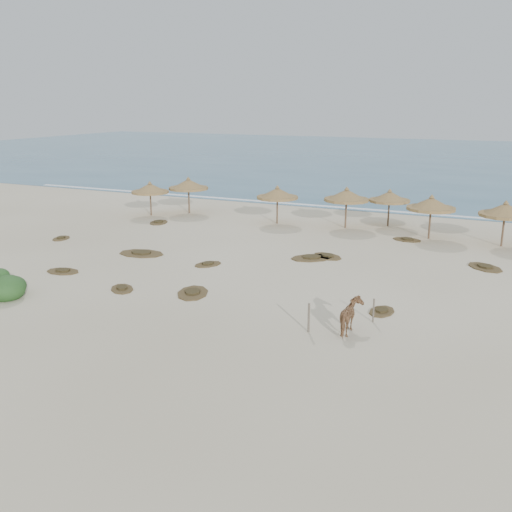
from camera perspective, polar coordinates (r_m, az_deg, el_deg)
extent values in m
plane|color=beige|center=(27.09, -5.17, -4.35)|extent=(160.00, 160.00, 0.00)
cube|color=#285A78|center=(98.39, 17.06, 9.30)|extent=(200.00, 100.00, 0.01)
cube|color=white|center=(50.61, 9.45, 4.73)|extent=(70.00, 0.60, 0.01)
cylinder|color=brown|center=(47.97, -6.73, 5.63)|extent=(0.13, 0.13, 2.27)
cylinder|color=olive|center=(47.83, -6.76, 6.75)|extent=(4.04, 4.04, 0.19)
cone|color=olive|center=(47.78, -6.78, 7.17)|extent=(3.91, 3.91, 0.81)
cone|color=olive|center=(47.71, -6.79, 7.75)|extent=(0.39, 0.39, 0.24)
cylinder|color=brown|center=(47.44, -10.49, 5.27)|extent=(0.12, 0.12, 2.10)
cylinder|color=olive|center=(47.30, -10.54, 6.31)|extent=(3.86, 3.86, 0.18)
cone|color=olive|center=(47.25, -10.56, 6.71)|extent=(3.73, 3.73, 0.75)
cone|color=olive|center=(47.19, -10.58, 7.25)|extent=(0.36, 0.36, 0.22)
cylinder|color=brown|center=(43.51, 2.13, 4.69)|extent=(0.13, 0.13, 2.20)
cylinder|color=olive|center=(43.35, 2.15, 5.88)|extent=(3.33, 3.33, 0.19)
cone|color=olive|center=(43.29, 2.15, 6.33)|extent=(3.22, 3.22, 0.79)
cone|color=olive|center=(43.22, 2.16, 6.95)|extent=(0.38, 0.38, 0.23)
cylinder|color=brown|center=(42.47, 8.98, 4.32)|extent=(0.13, 0.13, 2.29)
cylinder|color=olive|center=(42.31, 9.03, 5.58)|extent=(3.77, 3.77, 0.20)
cone|color=olive|center=(42.25, 9.05, 6.06)|extent=(3.64, 3.64, 0.82)
cone|color=olive|center=(42.17, 9.08, 6.72)|extent=(0.39, 0.39, 0.24)
cylinder|color=brown|center=(43.70, 13.12, 4.29)|extent=(0.12, 0.12, 2.10)
cylinder|color=olive|center=(43.54, 13.19, 5.42)|extent=(3.98, 3.98, 0.18)
cone|color=olive|center=(43.49, 13.21, 5.84)|extent=(3.84, 3.84, 0.75)
cone|color=olive|center=(43.42, 13.25, 6.43)|extent=(0.36, 0.36, 0.22)
cylinder|color=brown|center=(40.32, 16.99, 3.25)|extent=(0.13, 0.13, 2.27)
cylinder|color=olive|center=(40.14, 17.09, 4.56)|extent=(3.51, 3.51, 0.19)
cone|color=olive|center=(40.08, 17.13, 5.06)|extent=(3.39, 3.39, 0.81)
cone|color=olive|center=(40.00, 17.18, 5.75)|extent=(0.39, 0.39, 0.24)
cylinder|color=brown|center=(39.82, 23.48, 2.48)|extent=(0.13, 0.13, 2.25)
cylinder|color=olive|center=(39.64, 23.62, 3.79)|extent=(3.95, 3.95, 0.19)
cone|color=olive|center=(39.58, 23.67, 4.29)|extent=(3.82, 3.82, 0.80)
cone|color=olive|center=(39.50, 23.75, 4.97)|extent=(0.39, 0.39, 0.24)
imported|color=brown|center=(23.24, 9.47, -6.01)|extent=(0.88, 1.73, 1.42)
cylinder|color=#685B4E|center=(23.18, 5.30, -6.17)|extent=(0.10, 0.10, 1.23)
cylinder|color=#685B4E|center=(24.62, 11.67, -5.36)|extent=(0.09, 0.09, 1.04)
ellipsoid|color=#2E5825|center=(29.46, -23.66, -3.00)|extent=(1.72, 1.72, 1.29)
ellipsoid|color=#2E5825|center=(30.12, -23.16, -2.77)|extent=(1.29, 1.29, 0.97)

